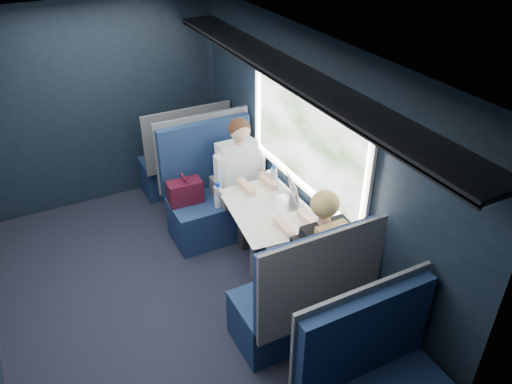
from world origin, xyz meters
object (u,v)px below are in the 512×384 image
bottle_small (274,176)px  table (269,215)px  woman (318,250)px  cup (270,176)px  man (242,174)px  seat_row_front (185,161)px  laptop (288,197)px  seat_bay_near (213,197)px  seat_bay_far (300,302)px

bottle_small → table: bearing=-124.8°
woman → cup: (0.18, 1.15, 0.06)m
man → woman: bearing=-90.0°
bottle_small → cup: size_ratio=2.24×
woman → cup: size_ratio=13.65×
table → bottle_small: 0.45m
seat_row_front → man: 1.17m
seat_row_front → cup: 1.47m
seat_row_front → laptop: (0.38, -1.80, 0.39)m
man → bottle_small: bearing=-64.0°
bottle_small → cup: 0.11m
seat_bay_near → man: 0.43m
laptop → bottle_small: laptop is taller
laptop → woman: bearing=-100.7°
table → laptop: laptop is taller
woman → laptop: bearing=79.3°
table → seat_row_front: (-0.18, 1.80, -0.25)m
seat_bay_near → man: size_ratio=0.95×
woman → laptop: 0.72m
seat_bay_far → laptop: 1.03m
seat_bay_near → laptop: size_ratio=3.62×
seat_bay_near → cup: seat_bay_near is taller
table → seat_bay_near: size_ratio=0.79×
cup → woman: bearing=-98.8°
seat_bay_near → seat_row_front: size_ratio=1.09×
seat_bay_far → table: bearing=78.2°
cup → laptop: bearing=-95.7°
seat_bay_far → seat_row_front: size_ratio=1.09×
seat_row_front → cup: bearing=-72.5°
seat_row_front → man: bearing=-77.2°
seat_row_front → woman: size_ratio=0.88×
woman → seat_bay_far: bearing=-146.2°
cup → man: bearing=124.4°
man → bottle_small: 0.41m
laptop → table: bearing=179.3°
seat_row_front → seat_bay_near: bearing=-90.9°
seat_bay_near → seat_row_front: 0.92m
man → bottle_small: man is taller
woman → cup: 1.16m
seat_bay_near → man: (0.26, -0.17, 0.30)m
bottle_small → seat_bay_far: bearing=-109.1°
seat_bay_near → man: bearing=-33.4°
seat_bay_near → laptop: 1.03m
seat_row_front → woman: woman is taller
table → cup: size_ratio=10.32×
woman → seat_row_front: bearing=95.7°
table → seat_bay_far: (-0.18, -0.87, -0.25)m
cup → seat_bay_far: bearing=-108.0°
bottle_small → cup: bottle_small is taller
man → laptop: (0.13, -0.70, 0.08)m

